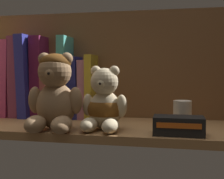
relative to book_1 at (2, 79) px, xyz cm
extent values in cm
cube|color=#9E7042|center=(34.66, -10.89, -12.46)|extent=(80.65, 25.86, 2.00)
cube|color=brown|center=(34.66, 2.65, 3.32)|extent=(83.05, 1.20, 33.56)
cube|color=tan|center=(0.00, 0.00, 0.00)|extent=(3.96, 12.81, 23.01)
cube|color=#C84383|center=(3.68, 0.00, 0.14)|extent=(4.41, 13.11, 23.32)
cube|color=#88385E|center=(7.14, 0.00, 0.62)|extent=(2.90, 12.80, 24.17)
cube|color=#2A2E97|center=(10.26, 0.00, 0.81)|extent=(3.67, 14.76, 24.63)
cube|color=maroon|center=(13.61, 0.00, 0.69)|extent=(3.35, 9.93, 24.30)
cube|color=#964A4A|center=(16.40, 0.00, -2.23)|extent=(1.70, 11.64, 18.47)
cube|color=#C66F6F|center=(19.13, 0.00, -2.67)|extent=(3.24, 13.38, 17.58)
cube|color=#52C2B5|center=(22.16, 0.00, 0.55)|extent=(2.60, 13.07, 24.04)
cube|color=navy|center=(25.05, 0.00, -2.45)|extent=(3.51, 10.72, 18.10)
cube|color=#AC6D8B|center=(27.83, 0.00, -2.95)|extent=(2.10, 10.91, 17.02)
cube|color=gold|center=(30.14, 0.00, -2.20)|extent=(1.99, 12.42, 18.53)
ellipsoid|color=#93704C|center=(25.78, -18.31, -5.88)|extent=(9.49, 8.71, 11.16)
sphere|color=#93704C|center=(25.81, -18.86, 2.33)|extent=(7.94, 7.94, 7.94)
sphere|color=#93704C|center=(23.01, -18.46, 5.43)|extent=(2.98, 2.98, 2.98)
sphere|color=#93704C|center=(28.55, -18.15, 5.43)|extent=(2.98, 2.98, 2.98)
sphere|color=#9B754E|center=(25.97, -21.67, 1.86)|extent=(2.98, 2.98, 2.98)
sphere|color=black|center=(26.03, -22.71, 1.94)|extent=(1.04, 1.04, 1.04)
ellipsoid|color=#93704C|center=(23.02, -23.78, -9.48)|extent=(4.88, 7.69, 3.97)
ellipsoid|color=#93704C|center=(29.15, -23.42, -9.48)|extent=(4.88, 7.69, 3.97)
ellipsoid|color=#93704C|center=(20.80, -19.15, -4.48)|extent=(3.40, 3.40, 6.45)
ellipsoid|color=#93704C|center=(30.83, -18.58, -4.48)|extent=(3.40, 3.40, 6.45)
ellipsoid|color=#5C3511|center=(25.78, -18.31, 4.52)|extent=(7.54, 7.54, 4.37)
ellipsoid|color=beige|center=(37.48, -16.40, -6.84)|extent=(7.86, 7.21, 9.24)
sphere|color=beige|center=(37.45, -16.86, -0.04)|extent=(6.57, 6.57, 6.57)
sphere|color=beige|center=(35.19, -16.25, 2.52)|extent=(2.47, 2.47, 2.47)
sphere|color=beige|center=(39.78, -16.55, 2.52)|extent=(2.47, 2.47, 2.47)
sphere|color=beige|center=(37.30, -19.19, -0.44)|extent=(2.47, 2.47, 2.47)
sphere|color=black|center=(37.25, -20.05, -0.37)|extent=(0.86, 0.86, 0.86)
ellipsoid|color=beige|center=(34.66, -20.62, -9.82)|extent=(4.09, 6.39, 3.29)
ellipsoid|color=beige|center=(39.74, -20.95, -9.82)|extent=(4.09, 6.39, 3.29)
ellipsoid|color=beige|center=(33.30, -16.59, -5.69)|extent=(2.84, 2.84, 5.34)
ellipsoid|color=beige|center=(41.61, -17.13, -5.69)|extent=(2.84, 2.84, 5.34)
ellipsoid|color=brown|center=(37.48, -16.40, -6.61)|extent=(8.50, 7.86, 6.47)
cylinder|color=silver|center=(55.78, -11.18, -8.12)|extent=(4.46, 4.46, 6.69)
cube|color=black|center=(54.69, -19.39, -9.44)|extent=(10.93, 5.84, 4.05)
cube|color=orange|center=(54.69, -22.38, -8.93)|extent=(9.29, 0.16, 1.13)
camera|label=1|loc=(53.20, -85.29, 2.67)|focal=47.57mm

